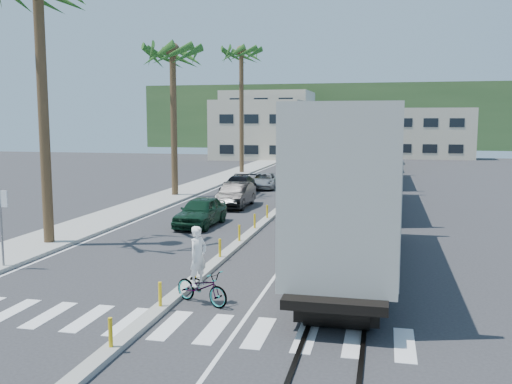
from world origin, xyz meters
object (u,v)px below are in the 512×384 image
(car_lead, at_px, (201,212))
(car_second, at_px, (236,195))
(cyclist, at_px, (201,280))
(street_sign, at_px, (1,216))

(car_lead, relative_size, car_second, 0.96)
(car_lead, xyz_separation_m, car_second, (0.15, 6.54, 0.02))
(car_lead, xyz_separation_m, cyclist, (3.93, -11.84, -0.02))
(street_sign, distance_m, cyclist, 8.59)
(car_second, relative_size, cyclist, 1.90)
(car_lead, distance_m, car_second, 6.54)
(street_sign, relative_size, cyclist, 1.23)
(street_sign, height_order, cyclist, street_sign)
(street_sign, bearing_deg, car_second, 74.72)
(car_lead, height_order, cyclist, cyclist)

